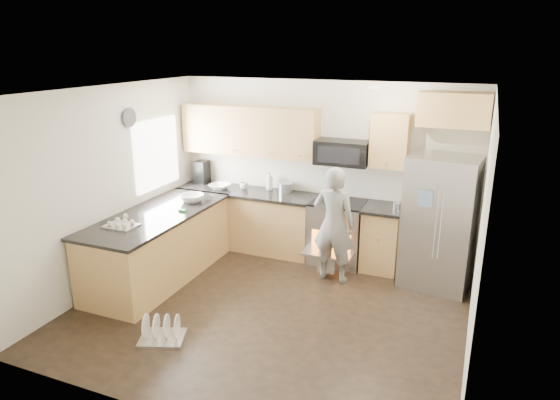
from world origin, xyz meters
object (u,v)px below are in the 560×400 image
at_px(person, 334,225).
at_px(refrigerator, 440,223).
at_px(stove_range, 338,218).
at_px(dish_rack, 162,333).

bearing_deg(person, refrigerator, -162.34).
xyz_separation_m(stove_range, refrigerator, (1.42, -0.24, 0.20)).
xyz_separation_m(refrigerator, person, (-1.31, -0.36, -0.08)).
bearing_deg(person, dish_rack, 60.81).
xyz_separation_m(stove_range, dish_rack, (-1.18, -2.72, -0.60)).
distance_m(refrigerator, dish_rack, 3.68).
xyz_separation_m(person, dish_rack, (-1.29, -2.12, -0.71)).
distance_m(refrigerator, person, 1.36).
xyz_separation_m(refrigerator, dish_rack, (-2.60, -2.48, -0.80)).
relative_size(person, dish_rack, 2.73).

